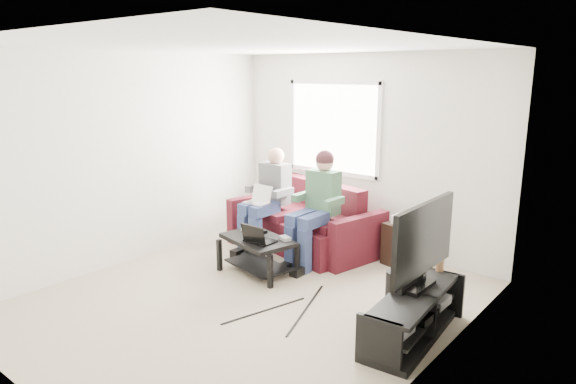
% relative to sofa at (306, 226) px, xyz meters
% --- Properties ---
extents(floor, '(4.50, 4.50, 0.00)m').
position_rel_sofa_xyz_m(floor, '(0.52, -1.66, -0.33)').
color(floor, '#B8AB8F').
rests_on(floor, ground).
extents(ceiling, '(4.50, 4.50, 0.00)m').
position_rel_sofa_xyz_m(ceiling, '(0.52, -1.66, 2.27)').
color(ceiling, white).
rests_on(ceiling, wall_back).
extents(wall_back, '(4.50, 0.00, 4.50)m').
position_rel_sofa_xyz_m(wall_back, '(0.52, 0.59, 0.97)').
color(wall_back, silver).
rests_on(wall_back, floor).
extents(wall_front, '(4.50, 0.00, 4.50)m').
position_rel_sofa_xyz_m(wall_front, '(0.52, -3.91, 0.97)').
color(wall_front, silver).
rests_on(wall_front, floor).
extents(wall_left, '(0.00, 4.50, 4.50)m').
position_rel_sofa_xyz_m(wall_left, '(-1.48, -1.66, 0.97)').
color(wall_left, silver).
rests_on(wall_left, floor).
extents(wall_right, '(0.00, 4.50, 4.50)m').
position_rel_sofa_xyz_m(wall_right, '(2.52, -1.66, 0.97)').
color(wall_right, silver).
rests_on(wall_right, floor).
extents(window, '(1.48, 0.04, 1.28)m').
position_rel_sofa_xyz_m(window, '(0.02, 0.57, 1.27)').
color(window, white).
rests_on(window, wall_back).
extents(sofa, '(2.07, 1.21, 0.89)m').
position_rel_sofa_xyz_m(sofa, '(0.00, 0.00, 0.00)').
color(sofa, '#4D1323').
rests_on(sofa, floor).
extents(person_left, '(0.40, 0.71, 1.37)m').
position_rel_sofa_xyz_m(person_left, '(-0.40, -0.34, 0.43)').
color(person_left, navy).
rests_on(person_left, sofa).
extents(person_right, '(0.40, 0.71, 1.41)m').
position_rel_sofa_xyz_m(person_right, '(0.40, -0.32, 0.49)').
color(person_right, navy).
rests_on(person_right, sofa).
extents(laptop_silver, '(0.37, 0.31, 0.24)m').
position_rel_sofa_xyz_m(laptop_silver, '(-0.40, -0.53, 0.41)').
color(laptop_silver, silver).
rests_on(laptop_silver, person_left).
extents(coffee_table, '(0.98, 0.72, 0.44)m').
position_rel_sofa_xyz_m(coffee_table, '(0.07, -1.05, -0.00)').
color(coffee_table, black).
rests_on(coffee_table, floor).
extents(laptop_black, '(0.40, 0.34, 0.24)m').
position_rel_sofa_xyz_m(laptop_black, '(0.19, -1.13, 0.23)').
color(laptop_black, black).
rests_on(laptop_black, coffee_table).
extents(controller_a, '(0.15, 0.11, 0.04)m').
position_rel_sofa_xyz_m(controller_a, '(-0.21, -0.93, 0.13)').
color(controller_a, silver).
rests_on(controller_a, coffee_table).
extents(controller_b, '(0.16, 0.12, 0.04)m').
position_rel_sofa_xyz_m(controller_b, '(-0.03, -0.87, 0.13)').
color(controller_b, black).
rests_on(controller_b, coffee_table).
extents(controller_c, '(0.16, 0.13, 0.04)m').
position_rel_sofa_xyz_m(controller_c, '(0.37, -0.90, 0.13)').
color(controller_c, gray).
rests_on(controller_c, coffee_table).
extents(tv_stand, '(0.52, 1.36, 0.44)m').
position_rel_sofa_xyz_m(tv_stand, '(2.22, -1.29, -0.13)').
color(tv_stand, black).
rests_on(tv_stand, floor).
extents(tv, '(0.12, 1.10, 0.81)m').
position_rel_sofa_xyz_m(tv, '(2.21, -1.19, 0.57)').
color(tv, black).
rests_on(tv, tv_stand).
extents(soundbar, '(0.12, 0.50, 0.10)m').
position_rel_sofa_xyz_m(soundbar, '(2.10, -1.19, 0.17)').
color(soundbar, black).
rests_on(soundbar, tv_stand).
extents(drink_cup, '(0.08, 0.08, 0.12)m').
position_rel_sofa_xyz_m(drink_cup, '(2.17, -0.66, 0.18)').
color(drink_cup, '#986941').
rests_on(drink_cup, tv_stand).
extents(console_white, '(0.30, 0.22, 0.06)m').
position_rel_sofa_xyz_m(console_white, '(2.22, -1.69, -0.06)').
color(console_white, silver).
rests_on(console_white, tv_stand).
extents(console_grey, '(0.34, 0.26, 0.08)m').
position_rel_sofa_xyz_m(console_grey, '(2.22, -0.99, -0.05)').
color(console_grey, gray).
rests_on(console_grey, tv_stand).
extents(console_black, '(0.38, 0.30, 0.07)m').
position_rel_sofa_xyz_m(console_black, '(2.22, -1.34, -0.06)').
color(console_black, black).
rests_on(console_black, tv_stand).
extents(subwoofer, '(0.21, 0.21, 0.48)m').
position_rel_sofa_xyz_m(subwoofer, '(1.89, -1.03, -0.09)').
color(subwoofer, black).
rests_on(subwoofer, floor).
extents(keyboard_floor, '(0.29, 0.47, 0.02)m').
position_rel_sofa_xyz_m(keyboard_floor, '(1.86, -1.17, -0.31)').
color(keyboard_floor, black).
rests_on(keyboard_floor, floor).
extents(end_table, '(0.36, 0.36, 0.63)m').
position_rel_sofa_xyz_m(end_table, '(1.27, 0.28, -0.04)').
color(end_table, black).
rests_on(end_table, floor).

